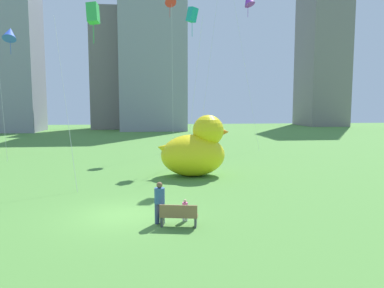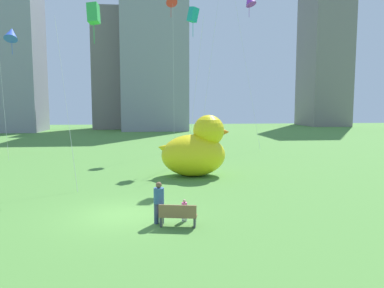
{
  "view_description": "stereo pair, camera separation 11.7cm",
  "coord_description": "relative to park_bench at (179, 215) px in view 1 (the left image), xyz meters",
  "views": [
    {
      "loc": [
        1.17,
        -15.84,
        4.76
      ],
      "look_at": [
        3.37,
        3.26,
        2.66
      ],
      "focal_mm": 35.03,
      "sensor_mm": 36.0,
      "label": 1
    },
    {
      "loc": [
        1.29,
        -15.85,
        4.76
      ],
      "look_at": [
        3.37,
        3.26,
        2.66
      ],
      "focal_mm": 35.03,
      "sensor_mm": 36.0,
      "label": 2
    }
  ],
  "objects": [
    {
      "name": "kite_purple",
      "position": [
        9.02,
        24.28,
        14.66
      ],
      "size": [
        2.7,
        2.66,
        15.9
      ],
      "color": "silver",
      "rests_on": "ground"
    },
    {
      "name": "person_adult",
      "position": [
        -0.71,
        0.52,
        0.46
      ],
      "size": [
        0.41,
        0.41,
        1.68
      ],
      "color": "#38476B",
      "rests_on": "ground"
    },
    {
      "name": "kite_blue",
      "position": [
        -12.45,
        19.26,
        10.03
      ],
      "size": [
        1.84,
        2.02,
        11.27
      ],
      "color": "silver",
      "rests_on": "ground"
    },
    {
      "name": "kite_teal",
      "position": [
        2.4,
        16.34,
        11.19
      ],
      "size": [
        1.43,
        1.36,
        12.36
      ],
      "color": "silver",
      "rests_on": "ground"
    },
    {
      "name": "city_skyline",
      "position": [
        2.81,
        56.96,
        16.49
      ],
      "size": [
        68.98,
        20.5,
        38.86
      ],
      "color": "gray",
      "rests_on": "ground"
    },
    {
      "name": "kite_green",
      "position": [
        -4.24,
        8.7,
        9.38
      ],
      "size": [
        2.75,
        3.14,
        10.52
      ],
      "color": "silver",
      "rests_on": "ground"
    },
    {
      "name": "person_child",
      "position": [
        0.31,
        0.68,
        0.03
      ],
      "size": [
        0.22,
        0.22,
        0.91
      ],
      "color": "silver",
      "rests_on": "ground"
    },
    {
      "name": "ground_plane",
      "position": [
        -2.27,
        1.85,
        -0.47
      ],
      "size": [
        140.0,
        140.0,
        0.0
      ],
      "primitive_type": "plane",
      "color": "#4F8739"
    },
    {
      "name": "park_bench",
      "position": [
        0.0,
        0.0,
        0.0
      ],
      "size": [
        1.52,
        0.72,
        0.9
      ],
      "color": "olive",
      "rests_on": "ground"
    },
    {
      "name": "kite_red",
      "position": [
        1.04,
        23.4,
        14.26
      ],
      "size": [
        1.34,
        1.71,
        15.54
      ],
      "color": "silver",
      "rests_on": "ground"
    },
    {
      "name": "giant_inflatable_duck",
      "position": [
        1.91,
        10.13,
        1.24
      ],
      "size": [
        4.84,
        3.1,
        4.01
      ],
      "color": "yellow",
      "rests_on": "ground"
    }
  ]
}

